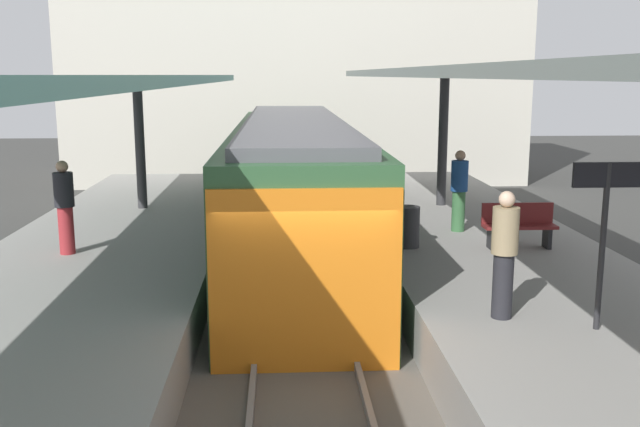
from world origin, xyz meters
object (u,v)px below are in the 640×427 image
object	(u,v)px
litter_bin	(408,227)
passenger_near_bench	(65,206)
platform_sign	(605,208)
passenger_mid_platform	(504,253)
platform_bench	(519,224)
commuter_train	(294,186)
passenger_far_end	(459,189)

from	to	relation	value
litter_bin	passenger_near_bench	bearing A→B (deg)	-178.56
platform_sign	passenger_mid_platform	distance (m)	1.41
platform_bench	litter_bin	distance (m)	2.13
platform_sign	passenger_mid_platform	xyz separation A→B (m)	(-1.11, 0.52, -0.70)
passenger_mid_platform	litter_bin	bearing A→B (deg)	97.74
platform_bench	litter_bin	bearing A→B (deg)	175.79
platform_bench	commuter_train	bearing A→B (deg)	141.62
commuter_train	platform_bench	xyz separation A→B (m)	(4.26, -3.37, -0.26)
passenger_near_bench	passenger_mid_platform	world-z (taller)	passenger_mid_platform
platform_sign	passenger_near_bench	distance (m)	9.33
litter_bin	passenger_far_end	xyz separation A→B (m)	(1.33, 1.38, 0.50)
passenger_far_end	passenger_mid_platform	bearing A→B (deg)	-97.87
commuter_train	passenger_far_end	distance (m)	3.92
commuter_train	platform_bench	world-z (taller)	commuter_train
platform_sign	litter_bin	bearing A→B (deg)	109.77
platform_bench	passenger_near_bench	xyz separation A→B (m)	(-8.58, -0.01, 0.45)
platform_bench	passenger_near_bench	size ratio (longest dim) A/B	0.80
platform_sign	passenger_near_bench	bearing A→B (deg)	151.04
commuter_train	litter_bin	world-z (taller)	commuter_train
platform_bench	passenger_mid_platform	world-z (taller)	passenger_mid_platform
platform_bench	passenger_far_end	xyz separation A→B (m)	(-0.80, 1.54, 0.44)
passenger_far_end	commuter_train	bearing A→B (deg)	152.10
commuter_train	passenger_mid_platform	xyz separation A→B (m)	(2.70, -7.36, 0.19)
platform_bench	platform_sign	size ratio (longest dim) A/B	0.63
commuter_train	litter_bin	bearing A→B (deg)	-56.41
platform_bench	platform_sign	bearing A→B (deg)	-95.66
platform_bench	passenger_far_end	size ratio (longest dim) A/B	0.81
passenger_near_bench	passenger_mid_platform	bearing A→B (deg)	-29.56
passenger_far_end	litter_bin	bearing A→B (deg)	-133.80
platform_bench	platform_sign	distance (m)	4.68
platform_sign	passenger_mid_platform	size ratio (longest dim) A/B	1.25
commuter_train	platform_sign	size ratio (longest dim) A/B	6.55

